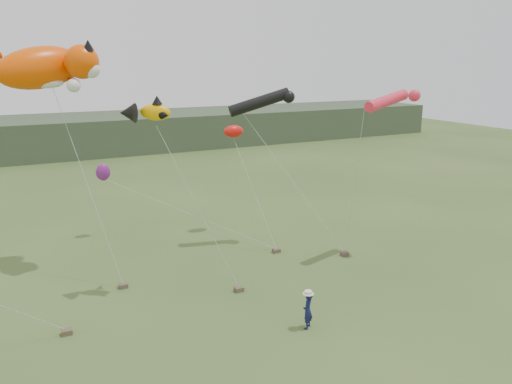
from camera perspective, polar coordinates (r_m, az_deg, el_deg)
ground at (r=20.70m, az=5.03°, el=-14.51°), size 120.00×120.00×0.00m
headland at (r=60.86m, az=-20.52°, el=6.04°), size 90.00×13.00×4.00m
festival_attendant at (r=19.94m, az=5.93°, el=-13.32°), size 0.64×0.62×1.48m
sandbag_anchors at (r=24.08m, az=-3.98°, el=-9.84°), size 14.69×4.10×0.20m
cat_kite at (r=25.89m, az=-22.52°, el=13.06°), size 5.65×3.33×2.56m
fish_kite at (r=21.65m, az=-12.53°, el=8.93°), size 2.31×1.52×1.11m
tube_kites at (r=26.86m, az=6.76°, el=10.33°), size 8.17×6.20×1.55m
misc_kites at (r=29.80m, az=-8.74°, el=4.98°), size 8.33×2.95×3.08m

